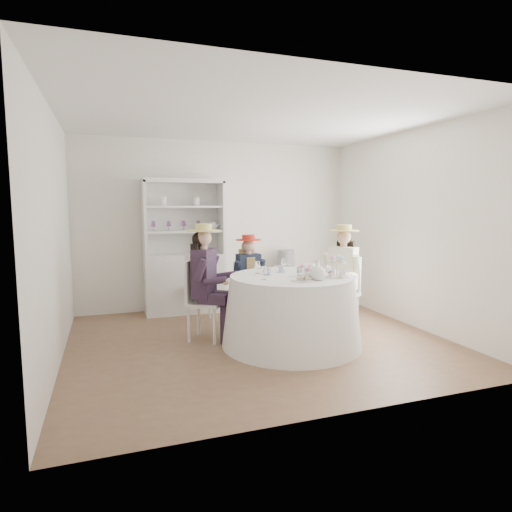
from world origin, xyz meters
name	(u,v)px	position (x,y,z in m)	size (l,w,h in m)	color
ground	(259,341)	(0.00, 0.00, 0.00)	(4.50, 4.50, 0.00)	brown
ceiling	(259,117)	(0.00, 0.00, 2.70)	(4.50, 4.50, 0.00)	white
wall_back	(218,225)	(0.00, 2.00, 1.35)	(4.50, 4.50, 0.00)	white
wall_front	(346,247)	(0.00, -2.00, 1.35)	(4.50, 4.50, 0.00)	white
wall_left	(54,237)	(-2.25, 0.00, 1.35)	(4.50, 4.50, 0.00)	white
wall_right	(412,229)	(2.25, 0.00, 1.35)	(4.50, 4.50, 0.00)	white
tea_table	(291,311)	(0.32, -0.27, 0.42)	(1.67, 1.67, 0.84)	white
hutch	(184,266)	(-0.61, 1.77, 0.74)	(1.36, 0.82, 2.07)	silver
side_table	(286,285)	(1.11, 1.75, 0.32)	(0.42, 0.42, 0.65)	silver
hatbox	(286,258)	(1.11, 1.75, 0.79)	(0.27, 0.27, 0.27)	black
guest_left	(206,275)	(-0.60, 0.26, 0.82)	(0.62, 0.58, 1.45)	silver
guest_mid	(249,274)	(0.13, 0.78, 0.72)	(0.46, 0.48, 1.27)	silver
guest_right	(342,270)	(1.28, 0.19, 0.80)	(0.61, 0.57, 1.41)	silver
spare_chair	(199,283)	(-0.46, 1.37, 0.52)	(0.51, 0.51, 0.98)	silver
teacup_a	(268,272)	(0.06, -0.14, 0.88)	(0.09, 0.09, 0.07)	white
teacup_b	(281,270)	(0.29, 0.00, 0.88)	(0.08, 0.08, 0.07)	white
teacup_c	(300,270)	(0.51, -0.08, 0.87)	(0.08, 0.08, 0.06)	white
flower_bowl	(310,273)	(0.52, -0.36, 0.87)	(0.23, 0.23, 0.06)	white
flower_arrangement	(308,268)	(0.51, -0.32, 0.93)	(0.18, 0.18, 0.07)	pink
table_teapot	(318,273)	(0.47, -0.64, 0.92)	(0.25, 0.18, 0.19)	white
sandwich_plate	(303,279)	(0.31, -0.61, 0.86)	(0.27, 0.27, 0.06)	white
cupcake_stand	(337,269)	(0.77, -0.54, 0.93)	(0.26, 0.26, 0.25)	white
stemware_set	(292,269)	(0.32, -0.27, 0.92)	(0.90, 0.94, 0.15)	white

